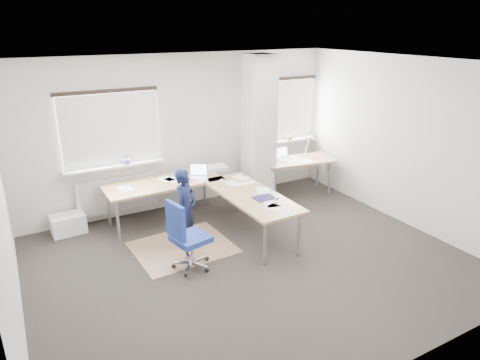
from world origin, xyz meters
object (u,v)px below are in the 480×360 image
desk_side (298,161)px  task_chair (189,250)px  person (186,209)px  desk_main (208,189)px

desk_side → task_chair: desk_side is taller
task_chair → person: person is taller
task_chair → person: (0.23, 0.64, 0.33)m
desk_side → person: bearing=-151.1°
desk_side → task_chair: size_ratio=1.43×
desk_main → person: 0.72m
desk_main → task_chair: bearing=-128.0°
person → task_chair: bearing=-149.1°
person → desk_side: bearing=-20.5°
desk_side → person: 2.96m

